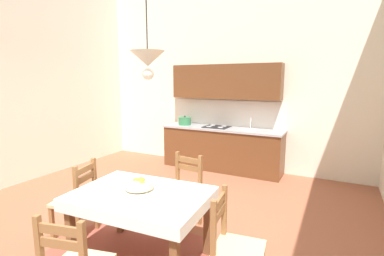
% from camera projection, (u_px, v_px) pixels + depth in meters
% --- Properties ---
extents(ground_plane, '(6.46, 6.85, 0.10)m').
position_uv_depth(ground_plane, '(136.00, 232.00, 3.66)').
color(ground_plane, '#99563D').
extents(wall_back, '(6.46, 0.12, 4.08)m').
position_uv_depth(wall_back, '(227.00, 73.00, 6.10)').
color(wall_back, silver).
rests_on(wall_back, ground_plane).
extents(kitchen_cabinetry, '(2.54, 0.63, 2.20)m').
position_uv_depth(kitchen_cabinetry, '(222.00, 129.00, 5.98)').
color(kitchen_cabinetry, brown).
rests_on(kitchen_cabinetry, ground_plane).
extents(dining_table, '(1.41, 1.04, 0.75)m').
position_uv_depth(dining_table, '(141.00, 204.00, 2.90)').
color(dining_table, brown).
rests_on(dining_table, ground_plane).
extents(dining_chair_window_side, '(0.47, 0.47, 0.93)m').
position_uv_depth(dining_chair_window_side, '(234.00, 248.00, 2.46)').
color(dining_chair_window_side, '#D1BC89').
rests_on(dining_chair_window_side, ground_plane).
extents(dining_chair_tv_side, '(0.51, 0.51, 0.93)m').
position_uv_depth(dining_chair_tv_side, '(77.00, 200.00, 3.43)').
color(dining_chair_tv_side, '#D1BC89').
rests_on(dining_chair_tv_side, ground_plane).
extents(dining_chair_kitchen_side, '(0.46, 0.46, 0.93)m').
position_uv_depth(dining_chair_kitchen_side, '(183.00, 193.00, 3.67)').
color(dining_chair_kitchen_side, '#D1BC89').
rests_on(dining_chair_kitchen_side, ground_plane).
extents(fruit_bowl, '(0.30, 0.30, 0.12)m').
position_uv_depth(fruit_bowl, '(139.00, 184.00, 2.94)').
color(fruit_bowl, beige).
rests_on(fruit_bowl, dining_table).
extents(pendant_lamp, '(0.32, 0.32, 0.80)m').
position_uv_depth(pendant_lamp, '(148.00, 60.00, 2.62)').
color(pendant_lamp, black).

